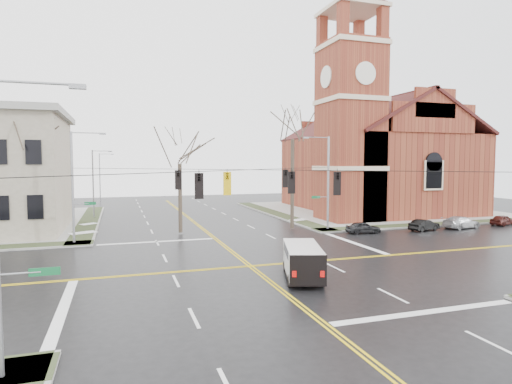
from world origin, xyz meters
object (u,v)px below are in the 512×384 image
object	(u,v)px
signal_pole_ne	(327,180)
cargo_van	(302,258)
parked_car_a	(363,228)
tree_nw_far	(34,140)
parked_car_c	(461,222)
signal_pole_sw	(1,220)
parked_car_b	(424,225)
streetlight_north_a	(94,181)
parked_car_d	(503,220)
tree_ne	(293,133)
streetlight_north_b	(101,176)
tree_nw_near	(180,159)
signal_pole_nw	(75,184)
church	(371,149)

from	to	relation	value
signal_pole_ne	cargo_van	distance (m)	18.06
parked_car_a	tree_nw_far	size ratio (longest dim) A/B	0.28
parked_car_c	tree_nw_far	size ratio (longest dim) A/B	0.36
signal_pole_sw	parked_car_b	world-z (taller)	signal_pole_sw
parked_car_b	streetlight_north_a	bearing A→B (deg)	43.30
parked_car_d	tree_ne	distance (m)	24.48
streetlight_north_b	parked_car_b	distance (m)	50.45
tree_nw_near	cargo_van	bearing A→B (deg)	-75.13
tree_nw_near	signal_pole_sw	bearing A→B (deg)	-109.13
cargo_van	tree_nw_far	size ratio (longest dim) A/B	0.45
streetlight_north_a	tree_ne	world-z (taller)	tree_ne
cargo_van	parked_car_d	size ratio (longest dim) A/B	1.62
streetlight_north_a	signal_pole_ne	bearing A→B (deg)	-36.90
signal_pole_ne	signal_pole_nw	size ratio (longest dim) A/B	1.00
signal_pole_nw	tree_nw_far	bearing A→B (deg)	141.69
tree_ne	church	bearing A→B (deg)	35.80
signal_pole_sw	streetlight_north_b	size ratio (longest dim) A/B	1.12
tree_ne	parked_car_d	bearing A→B (deg)	-10.33
signal_pole_nw	cargo_van	bearing A→B (deg)	-48.31
signal_pole_nw	cargo_van	distance (m)	20.48
parked_car_a	tree_nw_near	world-z (taller)	tree_nw_near
church	parked_car_d	world-z (taller)	church
streetlight_north_b	tree_nw_near	xyz separation A→B (m)	(8.11, -34.19, 2.51)
church	tree_ne	distance (m)	20.30
signal_pole_ne	parked_car_c	bearing A→B (deg)	-12.38
parked_car_a	parked_car_d	bearing A→B (deg)	-83.28
parked_car_c	tree_nw_near	distance (m)	28.72
parked_car_b	signal_pole_nw	bearing A→B (deg)	70.01
signal_pole_ne	cargo_van	world-z (taller)	signal_pole_ne
signal_pole_sw	tree_ne	xyz separation A→B (m)	(19.64, 24.42, 4.56)
cargo_van	parked_car_c	distance (m)	25.87
signal_pole_ne	tree_ne	world-z (taller)	tree_ne
streetlight_north_b	cargo_van	distance (m)	53.18
parked_car_d	streetlight_north_b	bearing A→B (deg)	30.85
streetlight_north_b	parked_car_d	distance (m)	57.12
parked_car_a	tree_nw_near	size ratio (longest dim) A/B	0.34
signal_pole_ne	parked_car_d	size ratio (longest dim) A/B	2.74
streetlight_north_b	streetlight_north_a	bearing A→B (deg)	-90.00
parked_car_c	parked_car_d	size ratio (longest dim) A/B	1.29
streetlight_north_a	parked_car_c	xyz separation A→B (m)	(35.61, -19.49, -3.85)
streetlight_north_a	signal_pole_nw	bearing A→B (deg)	-92.32
tree_nw_near	parked_car_a	bearing A→B (deg)	-16.85
signal_pole_sw	streetlight_north_a	world-z (taller)	signal_pole_sw
parked_car_b	tree_ne	world-z (taller)	tree_ne
streetlight_north_b	tree_nw_far	distance (m)	34.36
parked_car_a	parked_car_d	world-z (taller)	parked_car_d
streetlight_north_a	streetlight_north_b	size ratio (longest dim) A/B	1.00
cargo_van	tree_nw_far	distance (m)	25.37
parked_car_a	tree_ne	distance (m)	11.28
streetlight_north_a	parked_car_a	bearing A→B (deg)	-38.02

